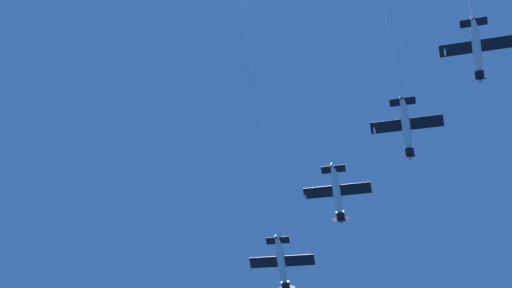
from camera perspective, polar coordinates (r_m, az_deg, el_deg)
The scene contains 4 objects.
airplane_lead at distance 87.88m, azimuth 2.33°, elevation -10.70°, with size 8.92×8.18×3.05m.
airplane_left_wingman at distance 85.71m, azimuth 7.27°, elevation -4.44°, with size 8.99×8.17×2.98m.
airplane_right_wingman at distance 82.98m, azimuth 13.31°, elevation 1.40°, with size 8.94×8.18×3.08m.
airplane_slot_tail at distance 83.91m, azimuth 19.15°, elevation 7.94°, with size 8.96×8.18×3.02m.
Camera 1 is at (-6.49, 32.08, 2.10)m, focal length 44.70 mm.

